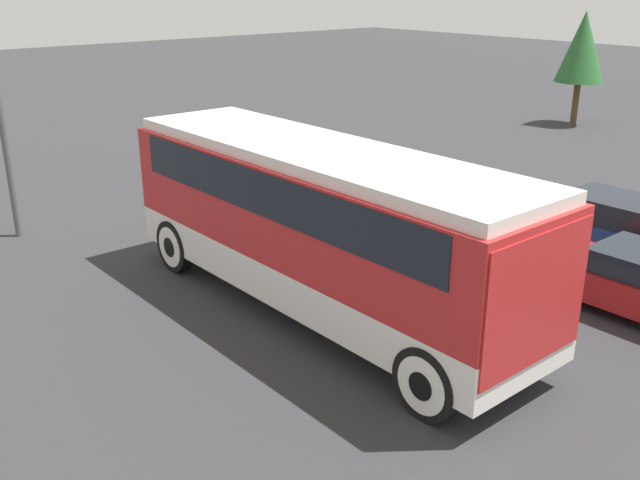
% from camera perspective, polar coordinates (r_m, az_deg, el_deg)
% --- Properties ---
extents(ground_plane, '(120.00, 120.00, 0.00)m').
position_cam_1_polar(ground_plane, '(14.34, -0.00, -5.61)').
color(ground_plane, '#2D2D30').
extents(tour_bus, '(9.64, 2.65, 3.32)m').
position_cam_1_polar(tour_bus, '(13.52, 0.26, 1.93)').
color(tour_bus, silver).
rests_on(tour_bus, ground_plane).
extents(parked_car_near, '(4.67, 1.84, 1.46)m').
position_cam_1_polar(parked_car_near, '(18.07, 23.11, 0.78)').
color(parked_car_near, navy).
rests_on(parked_car_near, ground_plane).
extents(parked_car_mid, '(4.24, 1.82, 1.44)m').
position_cam_1_polar(parked_car_mid, '(19.96, 9.41, 3.91)').
color(parked_car_mid, '#7A6B5B').
rests_on(parked_car_mid, ground_plane).
extents(tree_left, '(2.11, 2.11, 4.91)m').
position_cam_1_polar(tree_left, '(34.09, 20.25, 14.27)').
color(tree_left, brown).
rests_on(tree_left, ground_plane).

